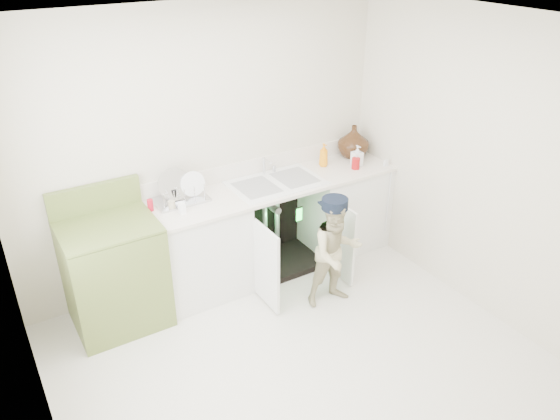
{
  "coord_description": "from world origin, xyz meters",
  "views": [
    {
      "loc": [
        -1.8,
        -2.7,
        3.02
      ],
      "look_at": [
        0.29,
        0.7,
        0.92
      ],
      "focal_mm": 35.0,
      "sensor_mm": 36.0,
      "label": 1
    }
  ],
  "objects": [
    {
      "name": "repair_worker",
      "position": [
        0.69,
        0.44,
        0.51
      ],
      "size": [
        0.53,
        0.65,
        1.02
      ],
      "rotation": [
        0.0,
        0.0,
        -0.13
      ],
      "color": "#BBB386",
      "rests_on": "ground"
    },
    {
      "name": "avocado_stove",
      "position": [
        -1.02,
        1.18,
        0.48
      ],
      "size": [
        0.75,
        0.65,
        1.16
      ],
      "color": "olive",
      "rests_on": "ground"
    },
    {
      "name": "counter_run",
      "position": [
        0.58,
        1.21,
        0.48
      ],
      "size": [
        2.44,
        1.02,
        1.23
      ],
      "color": "white",
      "rests_on": "ground"
    },
    {
      "name": "ground",
      "position": [
        0.0,
        0.0,
        0.0
      ],
      "size": [
        3.5,
        3.5,
        0.0
      ],
      "primitive_type": "plane",
      "color": "beige",
      "rests_on": "ground"
    },
    {
      "name": "room_shell",
      "position": [
        0.0,
        0.0,
        1.25
      ],
      "size": [
        6.0,
        5.5,
        1.26
      ],
      "color": "beige",
      "rests_on": "ground"
    }
  ]
}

